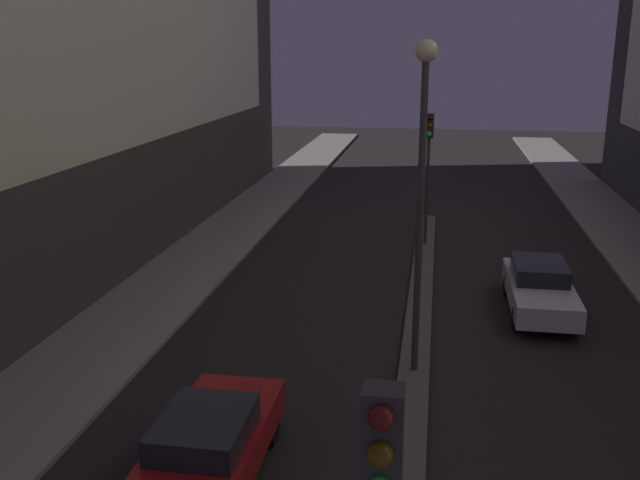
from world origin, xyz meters
TOP-DOWN VIEW (x-y plane):
  - median_strip at (0.00, 15.63)m, footprint 0.73×29.27m
  - traffic_light_mid at (0.00, 25.49)m, footprint 0.32×0.42m
  - street_lamp at (0.00, 14.17)m, footprint 0.49×0.49m
  - car_left_lane at (-3.45, 9.21)m, footprint 1.77×4.41m
  - car_right_lane at (3.45, 18.93)m, footprint 1.74×4.66m

SIDE VIEW (x-z plane):
  - median_strip at x=0.00m, z-range 0.00..0.12m
  - car_right_lane at x=3.45m, z-range 0.02..1.46m
  - car_left_lane at x=-3.45m, z-range 0.02..1.47m
  - traffic_light_mid at x=0.00m, z-range 1.27..6.28m
  - street_lamp at x=0.00m, z-range 1.40..9.00m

